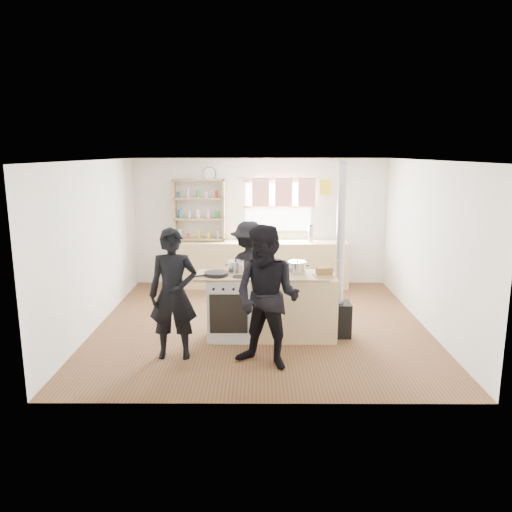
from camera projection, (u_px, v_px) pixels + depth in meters
name	position (u px, v px, depth m)	size (l,w,h in m)	color
ground	(261.00, 324.00, 7.74)	(5.00, 5.00, 0.01)	brown
back_counter	(260.00, 264.00, 9.82)	(3.40, 0.55, 0.90)	tan
shelving_unit	(199.00, 210.00, 9.72)	(1.00, 0.28, 1.20)	tan
thermos	(311.00, 234.00, 9.69)	(0.10, 0.10, 0.31)	silver
cooking_island	(271.00, 306.00, 7.10)	(1.97, 0.64, 0.93)	silver
skillet_greens	(216.00, 274.00, 6.93)	(0.45, 0.45, 0.05)	black
roast_tray	(270.00, 271.00, 7.03)	(0.40, 0.32, 0.07)	silver
stockpot_stove	(236.00, 267.00, 7.11)	(0.24, 0.24, 0.19)	silver
stockpot_counter	(297.00, 267.00, 7.05)	(0.26, 0.26, 0.20)	#BBBBBE
bread_board	(324.00, 272.00, 6.91)	(0.31, 0.24, 0.12)	tan
flue_heater	(339.00, 292.00, 7.13)	(0.35, 0.35, 2.50)	black
person_near_left	(173.00, 294.00, 6.34)	(0.62, 0.40, 1.69)	black
person_near_right	(267.00, 298.00, 6.04)	(0.86, 0.67, 1.77)	black
person_far	(249.00, 270.00, 7.88)	(1.01, 0.58, 1.56)	black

